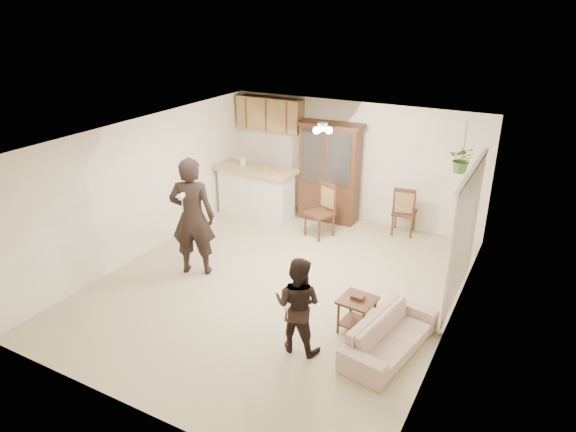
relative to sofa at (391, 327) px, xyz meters
The scene contains 23 objects.
floor 2.37m from the sofa, 159.48° to the left, with size 6.50×6.50×0.00m, color #BDB38E.
ceiling 3.17m from the sofa, 159.48° to the left, with size 5.50×6.50×0.02m, color white.
wall_back 4.71m from the sofa, 118.32° to the left, with size 5.50×0.02×2.50m, color white.
wall_front 3.39m from the sofa, 132.09° to the right, with size 5.50×0.02×2.50m, color white.
wall_left 5.09m from the sofa, behind, with size 0.02×6.50×2.50m, color white.
wall_right 1.33m from the sofa, 55.89° to the left, with size 0.02×6.50×2.50m, color white.
breakfast_bar 5.14m from the sofa, 141.90° to the left, with size 1.60×0.55×1.00m, color silver.
bar_top 5.18m from the sofa, 141.90° to the left, with size 1.75×0.70×0.08m, color tan.
upper_cabinets 5.91m from the sofa, 136.46° to the left, with size 1.50×0.34×0.70m, color olive.
vertical_blinds 1.94m from the sofa, 73.31° to the left, with size 0.06×2.30×2.10m, color beige, non-canonical shape.
ceiling_fixture 3.49m from the sofa, 134.61° to the left, with size 0.36×0.36×0.20m, color beige, non-canonical shape.
hanging_plant 3.55m from the sofa, 88.11° to the left, with size 0.43×0.37×0.48m, color #345E25.
plant_cord 3.70m from the sofa, 88.11° to the left, with size 0.01×0.01×0.65m, color black.
sofa is the anchor object (origin of this frame).
adult 3.72m from the sofa, behind, with size 0.66×0.43×1.80m, color black.
child 1.28m from the sofa, 154.26° to the right, with size 0.66×0.51×1.35m, color black.
china_hutch 4.61m from the sofa, 124.62° to the left, with size 1.35×0.57×2.09m.
side_table 0.60m from the sofa, 160.17° to the left, with size 0.52×0.52×0.58m.
chair_bar 5.36m from the sofa, 142.72° to the left, with size 0.56×0.56×1.03m.
chair_hutch_left 3.73m from the sofa, 129.84° to the left, with size 0.61×0.61×1.08m.
chair_hutch_right 3.89m from the sofa, 104.10° to the left, with size 0.51×0.51×1.02m.
controller_adult 3.67m from the sofa, behind, with size 0.05×0.18×0.05m, color white.
controller_child 1.47m from the sofa, 142.13° to the right, with size 0.04×0.12×0.04m, color white.
Camera 1 is at (3.68, -6.47, 4.37)m, focal length 32.00 mm.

